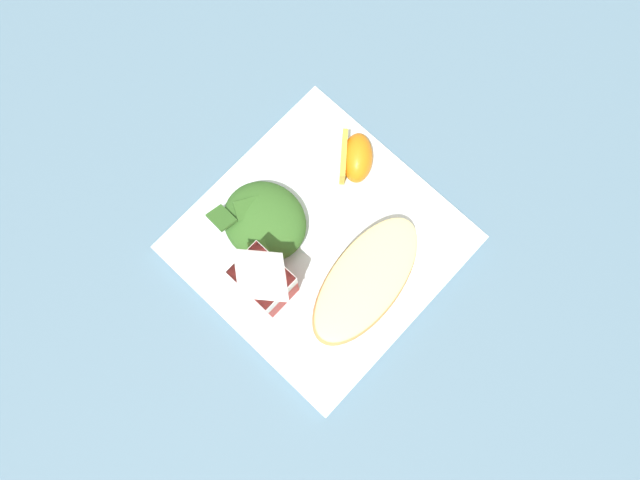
# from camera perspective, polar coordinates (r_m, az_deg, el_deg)

# --- Properties ---
(ground) EXTENTS (3.00, 3.00, 0.00)m
(ground) POSITION_cam_1_polar(r_m,az_deg,el_deg) (0.69, 0.00, -0.45)
(ground) COLOR slate
(white_plate) EXTENTS (0.28, 0.28, 0.02)m
(white_plate) POSITION_cam_1_polar(r_m,az_deg,el_deg) (0.69, 0.00, -0.32)
(white_plate) COLOR silver
(white_plate) RESTS_ON ground
(cheesy_pizza_bread) EXTENTS (0.10, 0.18, 0.04)m
(cheesy_pizza_bread) POSITION_cam_1_polar(r_m,az_deg,el_deg) (0.65, 4.24, -4.26)
(cheesy_pizza_bread) COLOR tan
(cheesy_pizza_bread) RESTS_ON white_plate
(green_salad_pile) EXTENTS (0.10, 0.09, 0.05)m
(green_salad_pile) POSITION_cam_1_polar(r_m,az_deg,el_deg) (0.66, -5.48, 1.85)
(green_salad_pile) COLOR #336023
(green_salad_pile) RESTS_ON white_plate
(milk_carton) EXTENTS (0.06, 0.04, 0.11)m
(milk_carton) POSITION_cam_1_polar(r_m,az_deg,el_deg) (0.61, -5.54, -3.89)
(milk_carton) COLOR #B7332D
(milk_carton) RESTS_ON white_plate
(orange_wedge_front) EXTENTS (0.07, 0.07, 0.04)m
(orange_wedge_front) POSITION_cam_1_polar(r_m,az_deg,el_deg) (0.69, 3.53, 8.06)
(orange_wedge_front) COLOR orange
(orange_wedge_front) RESTS_ON white_plate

